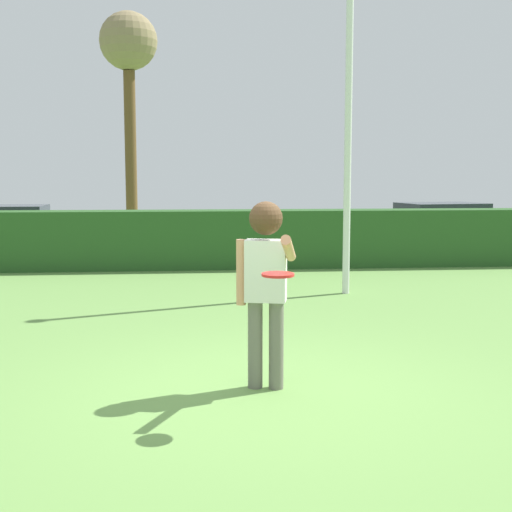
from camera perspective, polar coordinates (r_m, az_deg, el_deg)
name	(u,v)px	position (r m, az deg, el deg)	size (l,w,h in m)	color
ground_plane	(261,393)	(6.51, 0.40, -11.30)	(60.00, 60.00, 0.00)	#659347
person	(266,272)	(6.40, 0.81, -1.37)	(0.55, 0.79, 1.78)	slate
frisbee	(278,275)	(5.58, 1.83, -1.56)	(0.27, 0.27, 0.03)	red
lamppost	(349,99)	(11.79, 7.70, 12.82)	(0.24, 0.24, 5.93)	silver
hedge_row	(221,239)	(15.01, -2.91, 1.42)	(29.97, 0.90, 1.26)	#275222
parked_car_green	(2,227)	(18.72, -20.39, 2.24)	(4.26, 1.93, 1.25)	#1E6633
parked_car_black	(441,223)	(19.83, 15.14, 2.66)	(4.44, 2.42, 1.25)	black
oak_tree	(129,53)	(23.66, -10.54, 16.26)	(1.89, 1.89, 7.30)	brown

